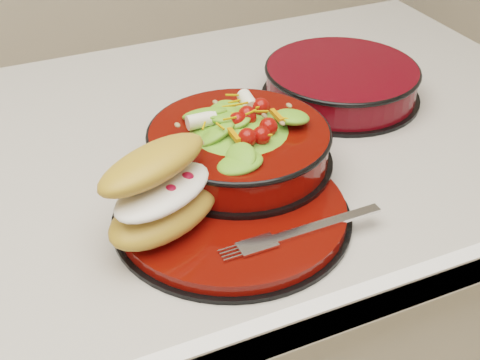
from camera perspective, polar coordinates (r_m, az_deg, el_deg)
name	(u,v)px	position (r m, az deg, el deg)	size (l,w,h in m)	color
island_counter	(200,351)	(1.26, -3.40, -14.37)	(1.24, 0.74, 0.90)	silver
dinner_plate	(233,213)	(0.81, -0.63, -2.80)	(0.29, 0.29, 0.02)	black
salad_bowl	(239,139)	(0.86, -0.09, 3.56)	(0.25, 0.25, 0.10)	black
croissant	(161,191)	(0.76, -6.72, -0.92)	(0.18, 0.16, 0.10)	#BA8738
fork	(306,230)	(0.77, 5.66, -4.25)	(0.18, 0.03, 0.00)	silver
extra_bowl	(341,81)	(1.08, 8.64, 8.36)	(0.25, 0.25, 0.05)	black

